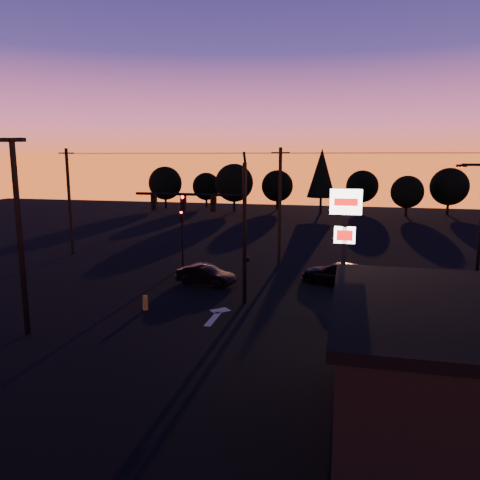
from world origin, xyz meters
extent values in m
plane|color=black|center=(0.00, 0.00, 0.00)|extent=(120.00, 120.00, 0.00)
cube|color=beige|center=(0.50, 1.00, 0.01)|extent=(0.35, 2.20, 0.01)
cube|color=beige|center=(0.50, 2.40, 0.01)|extent=(1.20, 1.20, 0.01)
cylinder|color=black|center=(1.50, 4.00, 4.00)|extent=(0.24, 0.24, 8.00)
cylinder|color=black|center=(1.50, 4.00, 8.20)|extent=(0.14, 0.52, 0.76)
cylinder|color=black|center=(-1.75, 4.00, 6.20)|extent=(6.50, 0.16, 0.16)
cube|color=black|center=(-0.30, 4.00, 5.70)|extent=(0.32, 0.22, 0.95)
sphere|color=black|center=(-0.30, 3.87, 6.05)|extent=(0.18, 0.18, 0.18)
sphere|color=black|center=(-0.30, 3.87, 5.75)|extent=(0.18, 0.18, 0.18)
sphere|color=black|center=(-0.30, 3.87, 5.45)|extent=(0.18, 0.18, 0.18)
cube|color=black|center=(-2.10, 4.00, 5.70)|extent=(0.32, 0.22, 0.95)
sphere|color=#FF0705|center=(-2.10, 3.87, 6.05)|extent=(0.18, 0.18, 0.18)
sphere|color=black|center=(-2.10, 3.87, 5.75)|extent=(0.18, 0.18, 0.18)
sphere|color=black|center=(-2.10, 3.87, 5.45)|extent=(0.18, 0.18, 0.18)
cube|color=black|center=(-3.90, 4.00, 5.70)|extent=(0.32, 0.22, 0.95)
sphere|color=black|center=(-3.90, 3.87, 6.05)|extent=(0.18, 0.18, 0.18)
sphere|color=black|center=(-3.90, 3.87, 5.75)|extent=(0.18, 0.18, 0.18)
sphere|color=black|center=(-3.90, 3.87, 5.45)|extent=(0.18, 0.18, 0.18)
cube|color=black|center=(1.68, 4.00, 2.60)|extent=(0.22, 0.18, 0.28)
cylinder|color=black|center=(-5.00, 11.50, 1.80)|extent=(0.14, 0.14, 3.60)
cube|color=black|center=(-5.00, 11.50, 3.90)|extent=(0.30, 0.20, 0.90)
sphere|color=#FF0705|center=(-5.00, 11.38, 4.22)|extent=(0.18, 0.18, 0.18)
sphere|color=black|center=(-5.00, 11.38, 3.94)|extent=(0.18, 0.18, 0.18)
sphere|color=black|center=(-5.00, 11.38, 3.66)|extent=(0.18, 0.18, 0.18)
cube|color=black|center=(-7.50, -3.00, 4.50)|extent=(0.18, 0.18, 9.00)
cube|color=black|center=(-7.85, -3.00, 9.05)|extent=(0.55, 0.30, 0.18)
cube|color=black|center=(-7.15, -3.00, 9.05)|extent=(0.55, 0.30, 0.18)
cube|color=black|center=(7.00, 1.50, 3.20)|extent=(0.22, 0.22, 6.40)
cube|color=white|center=(7.00, 1.50, 6.20)|extent=(1.50, 0.25, 1.20)
cube|color=red|center=(7.00, 1.36, 6.20)|extent=(1.10, 0.02, 0.35)
cube|color=white|center=(7.00, 1.50, 4.60)|extent=(1.00, 0.22, 0.80)
cube|color=red|center=(7.00, 1.37, 4.60)|extent=(0.75, 0.02, 0.50)
cylinder|color=black|center=(14.00, 5.50, 4.00)|extent=(0.20, 0.20, 8.00)
cylinder|color=black|center=(13.40, 5.50, 7.90)|extent=(1.20, 0.14, 0.14)
cube|color=black|center=(12.80, 5.50, 7.85)|extent=(0.50, 0.22, 0.14)
plane|color=#FFB759|center=(12.80, 5.50, 7.77)|extent=(0.35, 0.35, 0.00)
cylinder|color=black|center=(-16.00, 14.00, 4.50)|extent=(0.26, 0.26, 9.00)
cube|color=black|center=(-16.00, 14.00, 8.60)|extent=(1.40, 0.10, 0.10)
cylinder|color=black|center=(2.00, 14.00, 4.50)|extent=(0.26, 0.26, 9.00)
cube|color=black|center=(2.00, 14.00, 8.60)|extent=(1.40, 0.10, 0.10)
cylinder|color=black|center=(-7.00, 13.40, 8.55)|extent=(18.00, 0.02, 0.02)
cylinder|color=black|center=(-7.00, 14.00, 8.60)|extent=(18.00, 0.02, 0.02)
cylinder|color=black|center=(-7.00, 14.60, 8.55)|extent=(18.00, 0.02, 0.02)
cylinder|color=black|center=(11.00, 13.40, 8.55)|extent=(18.00, 0.02, 0.02)
cylinder|color=black|center=(11.00, 14.00, 8.60)|extent=(18.00, 0.02, 0.02)
cylinder|color=black|center=(11.00, 14.60, 8.55)|extent=(18.00, 0.02, 0.02)
cube|color=black|center=(9.00, -3.48, 1.40)|extent=(2.20, 0.05, 1.60)
cube|color=black|center=(12.00, -3.48, 1.40)|extent=(2.20, 0.05, 1.60)
cylinder|color=gold|center=(-3.55, 1.58, 0.41)|extent=(0.27, 0.27, 0.81)
cylinder|color=black|center=(-22.00, 50.00, 0.81)|extent=(0.36, 0.36, 1.62)
sphere|color=black|center=(-22.00, 50.00, 4.06)|extent=(5.36, 5.36, 5.36)
cylinder|color=black|center=(-16.00, 53.00, 0.69)|extent=(0.36, 0.36, 1.38)
sphere|color=black|center=(-16.00, 53.00, 3.44)|extent=(4.54, 4.54, 4.54)
cylinder|color=black|center=(-10.00, 48.00, 0.88)|extent=(0.36, 0.36, 1.75)
sphere|color=black|center=(-10.00, 48.00, 4.38)|extent=(5.77, 5.78, 5.78)
cylinder|color=black|center=(-4.00, 52.00, 0.75)|extent=(0.36, 0.36, 1.50)
sphere|color=black|center=(-4.00, 52.00, 3.75)|extent=(4.95, 4.95, 4.95)
cylinder|color=black|center=(3.00, 49.00, 1.19)|extent=(0.36, 0.36, 2.38)
cone|color=black|center=(3.00, 49.00, 5.94)|extent=(4.18, 4.18, 7.12)
cylinder|color=black|center=(9.00, 54.00, 0.75)|extent=(0.36, 0.36, 1.50)
sphere|color=black|center=(9.00, 54.00, 3.75)|extent=(4.95, 4.95, 4.95)
cylinder|color=black|center=(15.00, 48.00, 0.69)|extent=(0.36, 0.36, 1.38)
sphere|color=black|center=(15.00, 48.00, 3.44)|extent=(4.54, 4.54, 4.54)
cylinder|color=black|center=(21.00, 51.00, 0.81)|extent=(0.36, 0.36, 1.62)
sphere|color=black|center=(21.00, 51.00, 4.06)|extent=(5.36, 5.36, 5.36)
imported|color=black|center=(-1.86, 7.31, 0.65)|extent=(4.12, 2.17, 1.29)
imported|color=black|center=(6.65, 9.21, 0.74)|extent=(5.49, 3.96, 1.48)
imported|color=black|center=(9.09, -3.80, 0.66)|extent=(3.50, 5.22, 1.33)
camera|label=1|loc=(7.16, -21.24, 8.33)|focal=35.00mm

